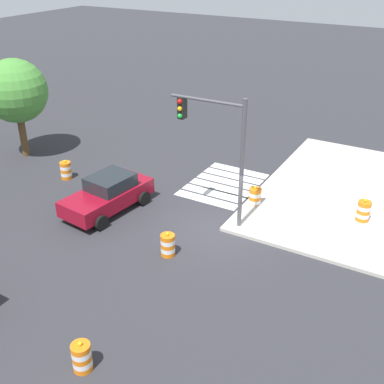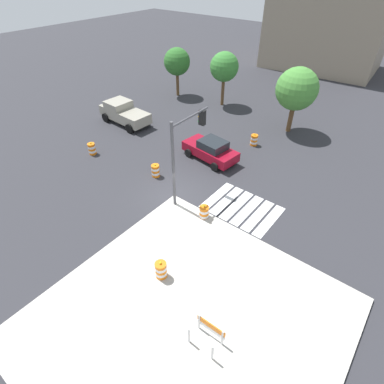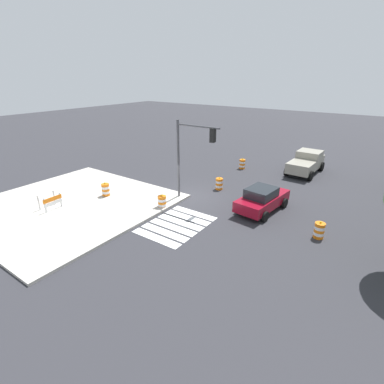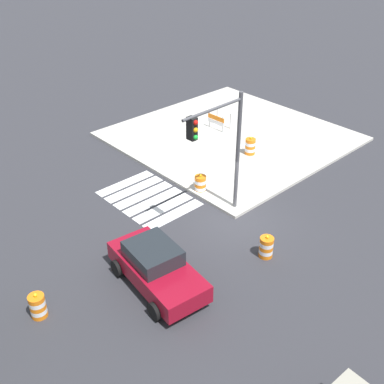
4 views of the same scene
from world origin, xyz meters
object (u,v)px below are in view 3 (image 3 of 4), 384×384
(traffic_barrel_median_far, at_px, (242,164))
(traffic_barrel_median_near, at_px, (319,230))
(traffic_barrel_on_sidewalk, at_px, (106,190))
(traffic_light_pole, at_px, (192,147))
(sports_car, at_px, (262,199))
(traffic_barrel_crosswalk_end, at_px, (219,184))
(pickup_truck, at_px, (307,162))
(construction_barricade, at_px, (51,201))
(traffic_barrel_near_corner, at_px, (162,202))

(traffic_barrel_median_far, bearing_deg, traffic_barrel_median_near, 44.75)
(traffic_barrel_on_sidewalk, height_order, traffic_light_pole, traffic_light_pole)
(sports_car, relative_size, traffic_light_pole, 0.82)
(traffic_barrel_crosswalk_end, height_order, traffic_barrel_median_near, same)
(traffic_barrel_crosswalk_end, relative_size, traffic_light_pole, 0.19)
(sports_car, distance_m, traffic_light_pole, 5.76)
(pickup_truck, bearing_deg, construction_barricade, -32.51)
(pickup_truck, xyz_separation_m, traffic_barrel_median_near, (11.51, 3.77, -0.52))
(traffic_barrel_on_sidewalk, bearing_deg, traffic_barrel_crosswalk_end, 135.71)
(traffic_barrel_on_sidewalk, distance_m, construction_barricade, 3.72)
(sports_car, relative_size, traffic_barrel_median_far, 4.40)
(traffic_barrel_near_corner, bearing_deg, sports_car, 122.52)
(sports_car, height_order, traffic_barrel_crosswalk_end, sports_car)
(traffic_barrel_crosswalk_end, relative_size, traffic_barrel_median_far, 1.00)
(traffic_barrel_on_sidewalk, bearing_deg, sports_car, 113.59)
(pickup_truck, distance_m, traffic_light_pole, 12.76)
(traffic_barrel_median_far, bearing_deg, traffic_barrel_on_sidewalk, -22.83)
(pickup_truck, bearing_deg, sports_car, -1.16)
(construction_barricade, bearing_deg, traffic_barrel_near_corner, 128.11)
(traffic_barrel_on_sidewalk, distance_m, traffic_light_pole, 7.17)
(traffic_barrel_near_corner, height_order, traffic_barrel_median_far, same)
(traffic_barrel_near_corner, height_order, traffic_barrel_median_near, same)
(traffic_barrel_crosswalk_end, bearing_deg, construction_barricade, -36.01)
(sports_car, height_order, traffic_barrel_median_far, sports_car)
(traffic_barrel_crosswalk_end, xyz_separation_m, construction_barricade, (9.74, -7.08, 0.27))
(traffic_barrel_median_far, height_order, traffic_light_pole, traffic_light_pole)
(construction_barricade, bearing_deg, traffic_barrel_crosswalk_end, 143.99)
(traffic_barrel_near_corner, distance_m, traffic_barrel_crosswalk_end, 5.45)
(sports_car, bearing_deg, construction_barricade, -54.57)
(traffic_barrel_crosswalk_end, bearing_deg, traffic_barrel_median_near, 68.62)
(traffic_barrel_crosswalk_end, relative_size, construction_barricade, 0.78)
(traffic_barrel_near_corner, height_order, traffic_barrel_on_sidewalk, traffic_barrel_on_sidewalk)
(traffic_barrel_near_corner, xyz_separation_m, construction_barricade, (4.46, -5.69, 0.27))
(sports_car, relative_size, traffic_barrel_near_corner, 4.40)
(construction_barricade, distance_m, traffic_light_pole, 9.90)
(pickup_truck, distance_m, traffic_barrel_median_far, 5.84)
(sports_car, distance_m, traffic_barrel_crosswalk_end, 4.56)
(sports_car, xyz_separation_m, traffic_barrel_near_corner, (3.57, -5.60, -0.36))
(traffic_barrel_median_near, xyz_separation_m, traffic_light_pole, (-0.08, -8.62, 3.46))
(traffic_barrel_median_near, relative_size, traffic_light_pole, 0.19)
(traffic_barrel_crosswalk_end, xyz_separation_m, traffic_barrel_on_sidewalk, (6.17, -6.02, 0.15))
(pickup_truck, xyz_separation_m, traffic_barrel_on_sidewalk, (14.47, -10.44, -0.37))
(traffic_barrel_median_near, relative_size, traffic_barrel_median_far, 1.00)
(traffic_barrel_on_sidewalk, height_order, construction_barricade, traffic_barrel_on_sidewalk)
(sports_car, xyz_separation_m, pickup_truck, (-10.00, 0.20, 0.16))
(traffic_barrel_median_far, distance_m, construction_barricade, 16.88)
(traffic_barrel_median_near, bearing_deg, traffic_barrel_near_corner, -77.82)
(traffic_barrel_crosswalk_end, bearing_deg, traffic_light_pole, -7.83)
(pickup_truck, bearing_deg, traffic_barrel_on_sidewalk, -35.81)
(traffic_barrel_median_near, height_order, construction_barricade, construction_barricade)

